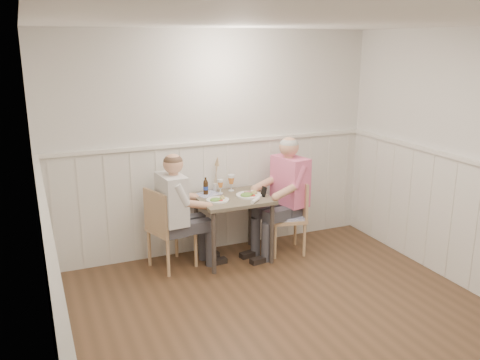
{
  "coord_description": "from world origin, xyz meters",
  "views": [
    {
      "loc": [
        -2.02,
        -3.27,
        2.46
      ],
      "look_at": [
        0.06,
        1.64,
        1.0
      ],
      "focal_mm": 38.0,
      "sensor_mm": 36.0,
      "label": 1
    }
  ],
  "objects": [
    {
      "name": "ground_plane",
      "position": [
        0.0,
        0.0,
        0.0
      ],
      "size": [
        4.5,
        4.5,
        0.0
      ],
      "primitive_type": "plane",
      "color": "#4A3421"
    },
    {
      "name": "room_shell",
      "position": [
        0.0,
        0.0,
        1.52
      ],
      "size": [
        4.04,
        4.54,
        2.6
      ],
      "color": "silver",
      "rests_on": "ground"
    },
    {
      "name": "wainscot",
      "position": [
        0.0,
        0.69,
        0.69
      ],
      "size": [
        4.0,
        4.49,
        1.34
      ],
      "color": "silver",
      "rests_on": "ground"
    },
    {
      "name": "dining_table",
      "position": [
        0.06,
        1.84,
        0.64
      ],
      "size": [
        0.8,
        0.7,
        0.75
      ],
      "color": "brown",
      "rests_on": "ground"
    },
    {
      "name": "chair_right",
      "position": [
        0.77,
        1.76,
        0.48
      ],
      "size": [
        0.49,
        0.49,
        0.88
      ],
      "color": "tan",
      "rests_on": "ground"
    },
    {
      "name": "chair_left",
      "position": [
        -0.71,
        1.88,
        0.5
      ],
      "size": [
        0.55,
        0.55,
        0.92
      ],
      "color": "tan",
      "rests_on": "ground"
    },
    {
      "name": "man_in_pink",
      "position": [
        0.73,
        1.79,
        0.6
      ],
      "size": [
        0.72,
        0.52,
        1.42
      ],
      "color": "#3F3F47",
      "rests_on": "ground"
    },
    {
      "name": "diner_cream",
      "position": [
        -0.62,
        1.81,
        0.56
      ],
      "size": [
        0.65,
        0.45,
        1.34
      ],
      "color": "#3F3F47",
      "rests_on": "ground"
    },
    {
      "name": "plate_man",
      "position": [
        0.23,
        1.79,
        0.77
      ],
      "size": [
        0.3,
        0.3,
        0.08
      ],
      "color": "white",
      "rests_on": "dining_table"
    },
    {
      "name": "plate_diner",
      "position": [
        -0.16,
        1.76,
        0.77
      ],
      "size": [
        0.25,
        0.25,
        0.06
      ],
      "color": "white",
      "rests_on": "dining_table"
    },
    {
      "name": "beer_glass_a",
      "position": [
        0.14,
        2.08,
        0.88
      ],
      "size": [
        0.08,
        0.08,
        0.2
      ],
      "color": "silver",
      "rests_on": "dining_table"
    },
    {
      "name": "beer_glass_b",
      "position": [
        -0.02,
        2.03,
        0.86
      ],
      "size": [
        0.07,
        0.07,
        0.17
      ],
      "color": "silver",
      "rests_on": "dining_table"
    },
    {
      "name": "beer_bottle",
      "position": [
        -0.19,
        2.05,
        0.84
      ],
      "size": [
        0.06,
        0.06,
        0.21
      ],
      "color": "black",
      "rests_on": "dining_table"
    },
    {
      "name": "rolled_napkin",
      "position": [
        0.22,
        1.57,
        0.77
      ],
      "size": [
        0.16,
        0.15,
        0.04
      ],
      "color": "white",
      "rests_on": "dining_table"
    },
    {
      "name": "grass_vase",
      "position": [
        -0.04,
        2.14,
        0.94
      ],
      "size": [
        0.05,
        0.05,
        0.43
      ],
      "color": "silver",
      "rests_on": "dining_table"
    },
    {
      "name": "gingham_mat",
      "position": [
        -0.17,
        2.05,
        0.75
      ],
      "size": [
        0.32,
        0.28,
        0.01
      ],
      "color": "#535DAC",
      "rests_on": "dining_table"
    }
  ]
}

